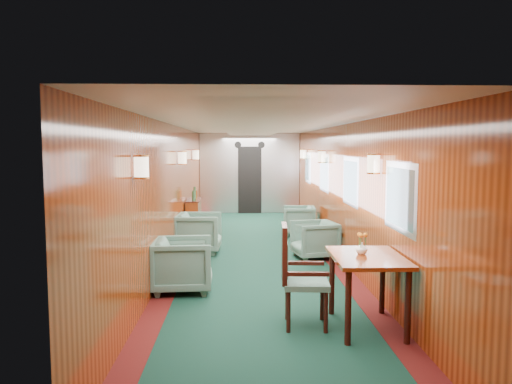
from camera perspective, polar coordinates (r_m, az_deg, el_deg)
The scene contains 12 objects.
room at distance 9.04m, azimuth 0.09°, elevation 2.82°, with size 12.00×12.10×2.40m.
bulkhead at distance 14.97m, azimuth -0.73°, elevation 2.10°, with size 2.98×0.17×2.39m.
windows_right at distance 9.47m, azimuth 9.07°, elevation 1.75°, with size 0.02×8.60×0.80m.
wall_sconces at distance 9.60m, azimuth -0.03°, elevation 3.89°, with size 2.97×7.97×0.25m.
dining_table at distance 5.72m, azimuth 12.60°, elevation -8.40°, with size 0.78×1.10×0.82m.
side_chair at distance 5.67m, azimuth 4.63°, elevation -9.05°, with size 0.55×0.57×1.16m.
credenza at distance 11.27m, azimuth -7.13°, elevation -2.88°, with size 0.29×0.93×1.11m.
flower_vase at distance 5.72m, azimuth 11.98°, elevation -6.32°, with size 0.13×0.13×0.14m, color white.
armchair_left_near at distance 7.12m, azimuth -8.36°, elevation -8.21°, with size 0.80×0.82×0.75m, color #1E4740.
armchair_left_far at distance 9.57m, azimuth -6.53°, elevation -4.65°, with size 0.81×0.83×0.76m, color #1E4740.
armchair_right_near at distance 9.10m, azimuth 6.68°, elevation -5.43°, with size 0.72×0.74×0.68m, color #1E4740.
armchair_right_far at distance 11.41m, azimuth 4.90°, elevation -3.25°, with size 0.71×0.73×0.66m, color #1E4740.
Camera 1 is at (-0.33, -9.03, 2.04)m, focal length 35.00 mm.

